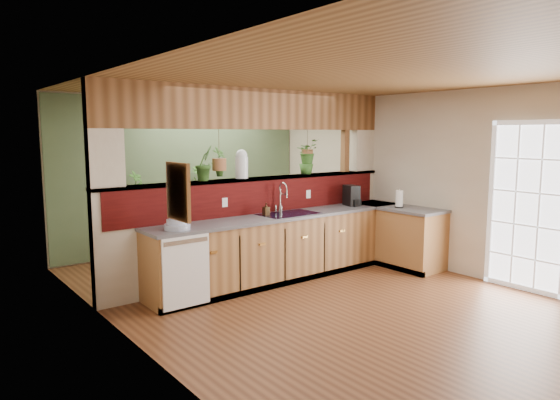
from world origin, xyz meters
TOP-DOWN VIEW (x-y plane):
  - ground at (0.00, 0.00)m, footprint 4.60×7.00m
  - ceiling at (0.00, 0.00)m, footprint 4.60×7.00m
  - wall_back at (0.00, 3.50)m, footprint 4.60×0.02m
  - wall_left at (-2.30, 0.00)m, footprint 0.02×7.00m
  - wall_right at (2.30, 0.00)m, footprint 0.02×7.00m
  - pass_through_partition at (0.03, 1.35)m, footprint 4.60×0.21m
  - pass_through_ledge at (0.00, 1.35)m, footprint 4.60×0.21m
  - header_beam at (0.00, 1.35)m, footprint 4.60×0.15m
  - sage_backwall at (0.00, 3.48)m, footprint 4.55×0.02m
  - countertop at (0.84, 0.87)m, footprint 4.14×1.52m
  - dishwasher at (-1.48, 0.66)m, footprint 0.58×0.03m
  - navy_sink at (0.25, 0.98)m, footprint 0.82×0.50m
  - french_door at (2.27, -1.30)m, footprint 0.06×1.02m
  - framed_print at (-2.27, -0.80)m, footprint 0.04×0.35m
  - faucet at (0.26, 1.13)m, footprint 0.19×0.19m
  - dish_stack at (-1.47, 0.88)m, footprint 0.30×0.30m
  - soap_dispenser at (-0.08, 1.05)m, footprint 0.08×0.08m
  - coffee_maker at (1.51, 0.99)m, footprint 0.17×0.28m
  - paper_towel at (1.91, 0.42)m, footprint 0.13×0.13m
  - glass_jar at (-0.27, 1.35)m, footprint 0.18×0.18m
  - ledge_plant_left at (-0.84, 1.35)m, footprint 0.31×0.29m
  - ledge_plant_right at (0.89, 1.35)m, footprint 0.28×0.28m
  - hanging_plant_a at (-0.62, 1.35)m, footprint 0.24×0.21m
  - hanging_plant_b at (0.91, 1.35)m, footprint 0.39×0.36m
  - shelving_console at (-0.39, 3.25)m, footprint 1.40×0.77m
  - shelf_plant_a at (-1.00, 3.25)m, footprint 0.29×0.25m
  - shelf_plant_b at (0.11, 3.25)m, footprint 0.34×0.34m
  - floor_plant at (1.36, 2.78)m, footprint 0.69×0.61m

SIDE VIEW (x-z plane):
  - ground at x=0.00m, z-range -0.01..0.01m
  - floor_plant at x=1.36m, z-range 0.00..0.74m
  - countertop at x=0.84m, z-range 0.00..0.90m
  - dishwasher at x=-1.48m, z-range 0.05..0.87m
  - shelving_console at x=-0.39m, z-range 0.05..0.95m
  - navy_sink at x=0.25m, z-range 0.73..0.91m
  - dish_stack at x=-1.47m, z-range 0.85..1.11m
  - soap_dispenser at x=-0.08m, z-range 0.90..1.07m
  - paper_towel at x=1.91m, z-range 0.89..1.16m
  - coffee_maker at x=1.51m, z-range 0.89..1.20m
  - french_door at x=2.27m, z-range -0.03..2.13m
  - faucet at x=0.26m, z-range 0.92..1.34m
  - shelf_plant_a at x=-1.00m, z-range 0.95..1.42m
  - pass_through_partition at x=0.03m, z-range -0.11..2.49m
  - shelf_plant_b at x=0.11m, z-range 0.95..1.44m
  - wall_back at x=0.00m, z-range 0.00..2.60m
  - wall_left at x=-2.30m, z-range 0.00..2.60m
  - wall_right at x=2.30m, z-range 0.00..2.60m
  - sage_backwall at x=0.00m, z-range 0.02..2.58m
  - pass_through_ledge at x=0.00m, z-range 1.35..1.39m
  - framed_print at x=-2.27m, z-range 1.32..1.78m
  - ledge_plant_right at x=0.89m, z-range 1.39..1.78m
  - glass_jar at x=-0.27m, z-range 1.39..1.78m
  - ledge_plant_left at x=-0.84m, z-range 1.39..1.85m
  - hanging_plant_a at x=-0.62m, z-range 1.49..2.02m
  - hanging_plant_b at x=0.91m, z-range 1.65..2.12m
  - header_beam at x=0.00m, z-range 2.05..2.60m
  - ceiling at x=0.00m, z-range 2.60..2.60m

